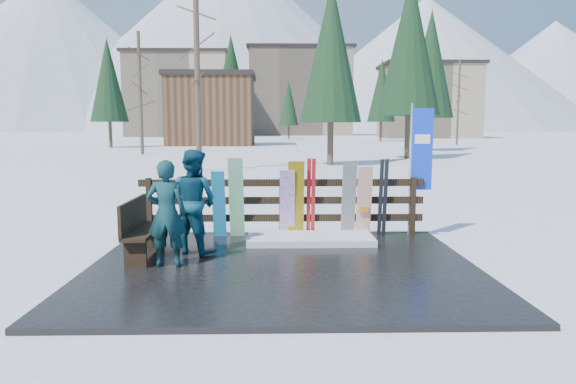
{
  "coord_description": "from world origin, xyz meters",
  "views": [
    {
      "loc": [
        -0.09,
        -7.8,
        2.22
      ],
      "look_at": [
        0.1,
        1.0,
        1.1
      ],
      "focal_mm": 32.0,
      "sensor_mm": 36.0,
      "label": 1
    }
  ],
  "objects_px": {
    "bench": "(140,227)",
    "snowboard_3": "(287,204)",
    "person_front": "(167,214)",
    "snowboard_2": "(296,199)",
    "snowboard_4": "(349,200)",
    "snowboard_1": "(236,198)",
    "snowboard_5": "(364,202)",
    "person_back": "(194,201)",
    "snowboard_0": "(219,204)",
    "rental_flag": "(419,154)"
  },
  "relations": [
    {
      "from": "rental_flag",
      "to": "person_back",
      "type": "xyz_separation_m",
      "value": [
        -4.22,
        -1.43,
        -0.72
      ]
    },
    {
      "from": "snowboard_1",
      "to": "snowboard_0",
      "type": "bearing_deg",
      "value": 180.0
    },
    {
      "from": "bench",
      "to": "snowboard_3",
      "type": "xyz_separation_m",
      "value": [
        2.43,
        1.5,
        0.15
      ]
    },
    {
      "from": "snowboard_1",
      "to": "snowboard_2",
      "type": "xyz_separation_m",
      "value": [
        1.15,
        -0.0,
        -0.03
      ]
    },
    {
      "from": "snowboard_1",
      "to": "rental_flag",
      "type": "bearing_deg",
      "value": 4.31
    },
    {
      "from": "snowboard_1",
      "to": "person_back",
      "type": "relative_size",
      "value": 0.91
    },
    {
      "from": "snowboard_4",
      "to": "person_front",
      "type": "height_order",
      "value": "person_front"
    },
    {
      "from": "snowboard_3",
      "to": "person_front",
      "type": "height_order",
      "value": "person_front"
    },
    {
      "from": "snowboard_1",
      "to": "snowboard_3",
      "type": "height_order",
      "value": "snowboard_1"
    },
    {
      "from": "bench",
      "to": "person_back",
      "type": "height_order",
      "value": "person_back"
    },
    {
      "from": "snowboard_0",
      "to": "snowboard_2",
      "type": "bearing_deg",
      "value": -0.0
    },
    {
      "from": "snowboard_0",
      "to": "person_back",
      "type": "relative_size",
      "value": 0.76
    },
    {
      "from": "snowboard_0",
      "to": "snowboard_5",
      "type": "xyz_separation_m",
      "value": [
        2.8,
        0.0,
        0.04
      ]
    },
    {
      "from": "person_front",
      "to": "snowboard_0",
      "type": "bearing_deg",
      "value": -105.03
    },
    {
      "from": "bench",
      "to": "snowboard_5",
      "type": "height_order",
      "value": "snowboard_5"
    },
    {
      "from": "snowboard_2",
      "to": "snowboard_4",
      "type": "xyz_separation_m",
      "value": [
        1.02,
        0.0,
        -0.02
      ]
    },
    {
      "from": "rental_flag",
      "to": "person_back",
      "type": "height_order",
      "value": "rental_flag"
    },
    {
      "from": "snowboard_4",
      "to": "person_back",
      "type": "xyz_separation_m",
      "value": [
        -2.8,
        -1.16,
        0.15
      ]
    },
    {
      "from": "person_front",
      "to": "snowboard_5",
      "type": "bearing_deg",
      "value": -148.44
    },
    {
      "from": "snowboard_1",
      "to": "snowboard_2",
      "type": "bearing_deg",
      "value": -0.0
    },
    {
      "from": "snowboard_1",
      "to": "person_front",
      "type": "relative_size",
      "value": 0.98
    },
    {
      "from": "snowboard_2",
      "to": "person_back",
      "type": "xyz_separation_m",
      "value": [
        -1.78,
        -1.16,
        0.14
      ]
    },
    {
      "from": "snowboard_2",
      "to": "snowboard_5",
      "type": "relative_size",
      "value": 1.08
    },
    {
      "from": "snowboard_0",
      "to": "snowboard_2",
      "type": "xyz_separation_m",
      "value": [
        1.48,
        -0.0,
        0.09
      ]
    },
    {
      "from": "snowboard_0",
      "to": "person_back",
      "type": "height_order",
      "value": "person_back"
    },
    {
      "from": "snowboard_5",
      "to": "rental_flag",
      "type": "bearing_deg",
      "value": 13.56
    },
    {
      "from": "snowboard_2",
      "to": "snowboard_3",
      "type": "relative_size",
      "value": 1.12
    },
    {
      "from": "snowboard_3",
      "to": "snowboard_2",
      "type": "bearing_deg",
      "value": 0.0
    },
    {
      "from": "bench",
      "to": "person_front",
      "type": "height_order",
      "value": "person_front"
    },
    {
      "from": "person_front",
      "to": "rental_flag",
      "type": "bearing_deg",
      "value": -152.33
    },
    {
      "from": "snowboard_0",
      "to": "snowboard_1",
      "type": "distance_m",
      "value": 0.36
    },
    {
      "from": "person_front",
      "to": "person_back",
      "type": "relative_size",
      "value": 0.93
    },
    {
      "from": "person_front",
      "to": "person_back",
      "type": "distance_m",
      "value": 0.9
    },
    {
      "from": "snowboard_4",
      "to": "person_back",
      "type": "relative_size",
      "value": 0.84
    },
    {
      "from": "snowboard_3",
      "to": "snowboard_5",
      "type": "xyz_separation_m",
      "value": [
        1.49,
        0.0,
        0.03
      ]
    },
    {
      "from": "rental_flag",
      "to": "person_front",
      "type": "xyz_separation_m",
      "value": [
        -4.49,
        -2.28,
        -0.78
      ]
    },
    {
      "from": "snowboard_0",
      "to": "snowboard_2",
      "type": "relative_size",
      "value": 0.89
    },
    {
      "from": "snowboard_4",
      "to": "rental_flag",
      "type": "height_order",
      "value": "rental_flag"
    },
    {
      "from": "snowboard_0",
      "to": "snowboard_3",
      "type": "bearing_deg",
      "value": -0.0
    },
    {
      "from": "rental_flag",
      "to": "person_back",
      "type": "bearing_deg",
      "value": -161.32
    },
    {
      "from": "snowboard_3",
      "to": "person_back",
      "type": "height_order",
      "value": "person_back"
    },
    {
      "from": "snowboard_0",
      "to": "person_front",
      "type": "xyz_separation_m",
      "value": [
        -0.57,
        -2.01,
        0.17
      ]
    },
    {
      "from": "snowboard_5",
      "to": "person_front",
      "type": "bearing_deg",
      "value": -149.13
    },
    {
      "from": "snowboard_1",
      "to": "snowboard_5",
      "type": "relative_size",
      "value": 1.14
    },
    {
      "from": "rental_flag",
      "to": "snowboard_0",
      "type": "bearing_deg",
      "value": -176.06
    },
    {
      "from": "person_front",
      "to": "snowboard_1",
      "type": "bearing_deg",
      "value": -113.47
    },
    {
      "from": "snowboard_4",
      "to": "snowboard_5",
      "type": "height_order",
      "value": "snowboard_4"
    },
    {
      "from": "snowboard_3",
      "to": "rental_flag",
      "type": "height_order",
      "value": "rental_flag"
    },
    {
      "from": "snowboard_5",
      "to": "snowboard_2",
      "type": "bearing_deg",
      "value": -180.0
    },
    {
      "from": "snowboard_4",
      "to": "person_front",
      "type": "bearing_deg",
      "value": -146.74
    }
  ]
}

